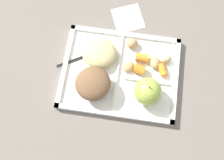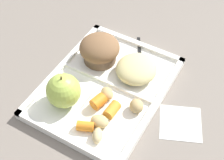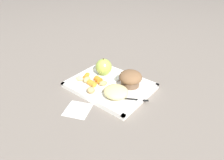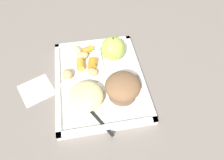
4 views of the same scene
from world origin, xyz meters
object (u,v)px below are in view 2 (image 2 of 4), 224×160
object	(u,v)px
bran_muffin	(100,50)
plastic_fork	(141,62)
lunch_tray	(105,88)
green_apple	(63,91)

from	to	relation	value
bran_muffin	plastic_fork	distance (m)	0.11
lunch_tray	plastic_fork	size ratio (longest dim) A/B	2.39
lunch_tray	green_apple	distance (m)	0.11
green_apple	bran_muffin	xyz separation A→B (m)	(0.15, 0.00, -0.00)
green_apple	plastic_fork	size ratio (longest dim) A/B	0.59
green_apple	bran_muffin	world-z (taller)	green_apple
lunch_tray	green_apple	size ratio (longest dim) A/B	4.04
bran_muffin	lunch_tray	bearing A→B (deg)	-140.59
lunch_tray	green_apple	xyz separation A→B (m)	(-0.08, 0.06, 0.04)
plastic_fork	green_apple	bearing A→B (deg)	154.22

